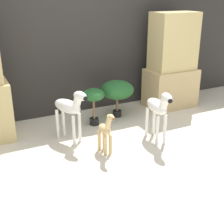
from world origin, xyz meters
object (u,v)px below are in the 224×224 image
object	(u,v)px
zebra_left	(70,107)
potted_palm_front	(117,90)
zebra_right	(158,108)
giraffe_figurine	(106,132)
potted_palm_back	(94,97)

from	to	relation	value
zebra_left	potted_palm_front	size ratio (longest dim) A/B	1.25
zebra_right	potted_palm_front	xyz separation A→B (m)	(-0.07, 0.92, -0.04)
zebra_right	zebra_left	world-z (taller)	same
zebra_left	giraffe_figurine	distance (m)	0.55
zebra_left	potted_palm_front	world-z (taller)	zebra_left
giraffe_figurine	potted_palm_front	distance (m)	1.10
potted_palm_back	giraffe_figurine	bearing A→B (deg)	-103.81
giraffe_figurine	potted_palm_front	bearing A→B (deg)	56.35
giraffe_figurine	potted_palm_front	size ratio (longest dim) A/B	0.96
giraffe_figurine	potted_palm_back	bearing A→B (deg)	76.19
zebra_right	potted_palm_back	size ratio (longest dim) A/B	1.31
potted_palm_front	potted_palm_back	xyz separation A→B (m)	(-0.41, -0.12, -0.01)
potted_palm_front	zebra_left	bearing A→B (deg)	-152.09
zebra_right	potted_palm_front	size ratio (longest dim) A/B	1.25
zebra_right	potted_palm_front	distance (m)	0.92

